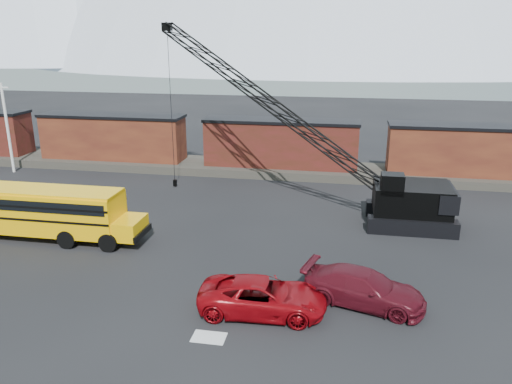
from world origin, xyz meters
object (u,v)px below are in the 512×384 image
at_px(red_pickup, 263,296).
at_px(crawler_crane, 271,104).
at_px(school_bus, 46,211).
at_px(maroon_suv, 364,288).

xyz_separation_m(red_pickup, crawler_crane, (-2.00, 15.13, 6.52)).
height_order(school_bus, maroon_suv, school_bus).
relative_size(school_bus, maroon_suv, 2.06).
bearing_deg(crawler_crane, maroon_suv, -64.48).
relative_size(red_pickup, crawler_crane, 0.27).
relative_size(maroon_suv, crawler_crane, 0.27).
bearing_deg(school_bus, crawler_crane, 36.28).
bearing_deg(crawler_crane, red_pickup, -82.46).
bearing_deg(maroon_suv, crawler_crane, 40.96).
bearing_deg(maroon_suv, school_bus, 92.01).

